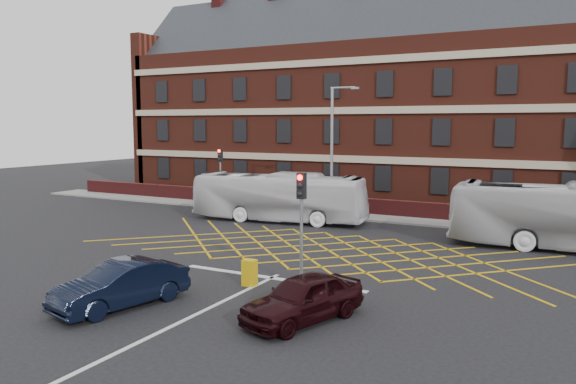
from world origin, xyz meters
The scene contains 15 objects.
ground centered at (0.00, 0.00, 0.00)m, with size 120.00×120.00×0.00m, color black.
victorian_building centered at (0.25, 22.00, 7.84)m, with size 51.00×12.17×20.40m.
boundary_wall centered at (0.00, 13.00, 0.55)m, with size 56.00×0.50×1.10m, color #501516.
far_pavement centered at (0.00, 12.00, 0.06)m, with size 60.00×3.00×0.12m, color slate.
box_junction_hatching centered at (0.00, 2.00, 0.01)m, with size 11.50×0.12×0.02m, color #CC990C.
stop_line centered at (0.00, -3.50, 0.01)m, with size 8.00×0.30×0.02m, color silver.
centre_line centered at (0.00, -10.00, 0.01)m, with size 0.15×14.00×0.02m, color silver.
bus_left centered at (-6.06, 8.03, 1.52)m, with size 2.55×10.92×3.04m, color silver.
car_navy centered at (-2.67, -8.87, 0.75)m, with size 1.60×4.58×1.51m, color black.
car_maroon centered at (3.25, -7.23, 0.73)m, with size 1.72×4.26×1.45m, color black.
traffic_light_near centered at (1.60, -4.08, 1.76)m, with size 0.70×0.70×4.27m.
traffic_light_far centered at (-12.54, 11.01, 1.76)m, with size 0.70×0.70×4.27m.
street_lamp centered at (-3.26, 9.88, 2.80)m, with size 2.25×1.00×8.29m.
direction_signs centered at (-13.06, 12.11, 1.38)m, with size 1.10×0.16×2.20m.
utility_cabinet centered at (-0.21, -4.79, 0.50)m, with size 0.50×0.38×1.00m, color gold.
Camera 1 is at (10.72, -22.18, 6.05)m, focal length 35.00 mm.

